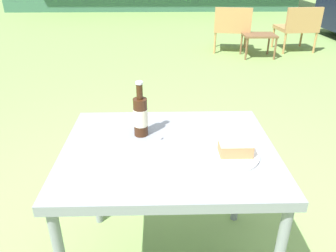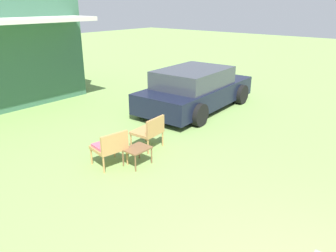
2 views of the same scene
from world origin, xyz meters
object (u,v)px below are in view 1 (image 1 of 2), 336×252
object	(u,v)px
wicker_chair_cushioned	(232,26)
cola_bottle_near	(141,116)
wicker_chair_plain	(298,26)
cake_on_plate	(231,151)
patio_table	(169,161)
garden_side_table	(259,37)

from	to	relation	value
wicker_chair_cushioned	cola_bottle_near	size ratio (longest dim) A/B	2.95
wicker_chair_plain	cake_on_plate	distance (m)	4.88
patio_table	wicker_chair_cushioned	bearing A→B (deg)	75.06
wicker_chair_cushioned	garden_side_table	bearing A→B (deg)	142.99
garden_side_table	cake_on_plate	world-z (taller)	cake_on_plate
wicker_chair_plain	garden_side_table	distance (m)	0.83
garden_side_table	cola_bottle_near	distance (m)	4.25
patio_table	cake_on_plate	bearing A→B (deg)	-15.91
wicker_chair_cushioned	garden_side_table	xyz separation A→B (m)	(0.36, -0.38, -0.10)
garden_side_table	cola_bottle_near	size ratio (longest dim) A/B	2.01
cake_on_plate	garden_side_table	bearing A→B (deg)	72.51
wicker_chair_plain	cake_on_plate	xyz separation A→B (m)	(-2.02, -4.43, 0.29)
patio_table	garden_side_table	bearing A→B (deg)	69.10
wicker_chair_cushioned	wicker_chair_plain	distance (m)	1.10
garden_side_table	wicker_chair_plain	bearing A→B (deg)	25.77
wicker_chair_cushioned	garden_side_table	size ratio (longest dim) A/B	1.46
garden_side_table	patio_table	distance (m)	4.30
garden_side_table	cola_bottle_near	bearing A→B (deg)	-112.97
wicker_chair_cushioned	cake_on_plate	bearing A→B (deg)	87.77
wicker_chair_cushioned	cake_on_plate	xyz separation A→B (m)	(-0.92, -4.45, 0.29)
wicker_chair_plain	patio_table	xyz separation A→B (m)	(-2.27, -4.36, 0.20)
wicker_chair_cushioned	patio_table	world-z (taller)	wicker_chair_cushioned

